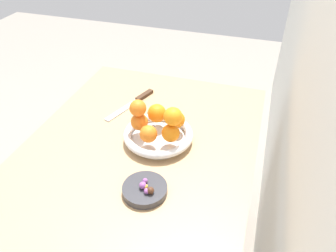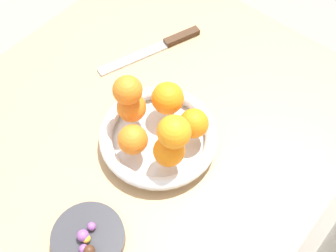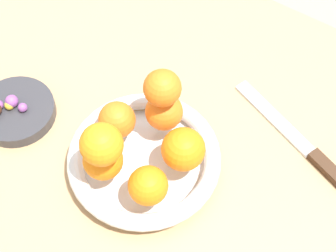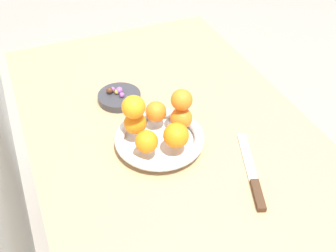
{
  "view_description": "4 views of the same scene",
  "coord_description": "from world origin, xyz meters",
  "px_view_note": "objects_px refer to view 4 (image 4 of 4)",
  "views": [
    {
      "loc": [
        0.71,
        0.34,
        1.45
      ],
      "look_at": [
        -0.09,
        0.09,
        0.82
      ],
      "focal_mm": 35.0,
      "sensor_mm": 36.0,
      "label": 1
    },
    {
      "loc": [
        0.22,
        0.34,
        1.47
      ],
      "look_at": [
        -0.1,
        0.08,
        0.82
      ],
      "focal_mm": 45.0,
      "sensor_mm": 36.0,
      "label": 2
    },
    {
      "loc": [
        -0.34,
        0.34,
        1.45
      ],
      "look_at": [
        -0.13,
        0.03,
        0.86
      ],
      "focal_mm": 55.0,
      "sensor_mm": 36.0,
      "label": 3
    },
    {
      "loc": [
        -0.86,
        0.34,
        1.5
      ],
      "look_at": [
        -0.11,
        0.03,
        0.81
      ],
      "focal_mm": 45.0,
      "sensor_mm": 36.0,
      "label": 4
    }
  ],
  "objects_px": {
    "orange_0": "(147,142)",
    "orange_3": "(156,112)",
    "candy_ball_4": "(110,90)",
    "orange_4": "(135,123)",
    "candy_ball_3": "(119,90)",
    "dining_table": "(164,141)",
    "fruit_bowl": "(159,139)",
    "orange_2": "(181,118)",
    "orange_1": "(176,135)",
    "candy_ball_0": "(112,90)",
    "candy_ball_2": "(122,95)",
    "orange_6": "(134,107)",
    "candy_dish": "(119,97)",
    "knife": "(253,176)",
    "candy_ball_1": "(117,92)",
    "orange_5": "(182,100)"
  },
  "relations": [
    {
      "from": "candy_ball_3",
      "to": "candy_ball_4",
      "type": "xyz_separation_m",
      "value": [
        0.01,
        0.03,
        -0.0
      ]
    },
    {
      "from": "orange_4",
      "to": "orange_0",
      "type": "bearing_deg",
      "value": -177.9
    },
    {
      "from": "candy_ball_1",
      "to": "knife",
      "type": "bearing_deg",
      "value": -154.08
    },
    {
      "from": "orange_2",
      "to": "orange_5",
      "type": "distance_m",
      "value": 0.06
    },
    {
      "from": "candy_dish",
      "to": "candy_ball_4",
      "type": "bearing_deg",
      "value": 55.45
    },
    {
      "from": "candy_dish",
      "to": "candy_ball_0",
      "type": "relative_size",
      "value": 7.79
    },
    {
      "from": "orange_2",
      "to": "knife",
      "type": "distance_m",
      "value": 0.23
    },
    {
      "from": "orange_2",
      "to": "candy_ball_4",
      "type": "relative_size",
      "value": 2.87
    },
    {
      "from": "orange_6",
      "to": "candy_ball_3",
      "type": "height_order",
      "value": "orange_6"
    },
    {
      "from": "orange_1",
      "to": "orange_3",
      "type": "distance_m",
      "value": 0.11
    },
    {
      "from": "orange_0",
      "to": "orange_3",
      "type": "relative_size",
      "value": 1.01
    },
    {
      "from": "orange_0",
      "to": "orange_6",
      "type": "xyz_separation_m",
      "value": [
        0.07,
        0.01,
        0.06
      ]
    },
    {
      "from": "orange_2",
      "to": "orange_4",
      "type": "bearing_deg",
      "value": 77.25
    },
    {
      "from": "candy_ball_3",
      "to": "fruit_bowl",
      "type": "bearing_deg",
      "value": -171.63
    },
    {
      "from": "candy_dish",
      "to": "orange_3",
      "type": "xyz_separation_m",
      "value": [
        -0.17,
        -0.05,
        0.06
      ]
    },
    {
      "from": "dining_table",
      "to": "candy_ball_3",
      "type": "distance_m",
      "value": 0.2
    },
    {
      "from": "fruit_bowl",
      "to": "orange_3",
      "type": "distance_m",
      "value": 0.07
    },
    {
      "from": "orange_5",
      "to": "orange_6",
      "type": "bearing_deg",
      "value": 83.03
    },
    {
      "from": "candy_ball_0",
      "to": "candy_ball_1",
      "type": "bearing_deg",
      "value": -146.7
    },
    {
      "from": "orange_0",
      "to": "orange_2",
      "type": "height_order",
      "value": "orange_2"
    },
    {
      "from": "dining_table",
      "to": "orange_3",
      "type": "height_order",
      "value": "orange_3"
    },
    {
      "from": "dining_table",
      "to": "knife",
      "type": "height_order",
      "value": "knife"
    },
    {
      "from": "orange_4",
      "to": "candy_ball_4",
      "type": "bearing_deg",
      "value": 2.1
    },
    {
      "from": "candy_ball_4",
      "to": "knife",
      "type": "xyz_separation_m",
      "value": [
        -0.44,
        -0.23,
        -0.03
      ]
    },
    {
      "from": "orange_2",
      "to": "fruit_bowl",
      "type": "bearing_deg",
      "value": 94.98
    },
    {
      "from": "candy_ball_2",
      "to": "candy_ball_3",
      "type": "relative_size",
      "value": 0.72
    },
    {
      "from": "orange_5",
      "to": "orange_3",
      "type": "bearing_deg",
      "value": 47.26
    },
    {
      "from": "dining_table",
      "to": "fruit_bowl",
      "type": "height_order",
      "value": "fruit_bowl"
    },
    {
      "from": "orange_1",
      "to": "orange_3",
      "type": "height_order",
      "value": "orange_1"
    },
    {
      "from": "candy_ball_3",
      "to": "candy_ball_4",
      "type": "bearing_deg",
      "value": 67.25
    },
    {
      "from": "candy_ball_4",
      "to": "orange_4",
      "type": "bearing_deg",
      "value": -177.9
    },
    {
      "from": "orange_4",
      "to": "candy_ball_2",
      "type": "relative_size",
      "value": 3.86
    },
    {
      "from": "dining_table",
      "to": "fruit_bowl",
      "type": "xyz_separation_m",
      "value": [
        -0.1,
        0.05,
        0.11
      ]
    },
    {
      "from": "candy_ball_2",
      "to": "candy_ball_1",
      "type": "bearing_deg",
      "value": 22.34
    },
    {
      "from": "orange_1",
      "to": "orange_5",
      "type": "distance_m",
      "value": 0.09
    },
    {
      "from": "candy_dish",
      "to": "candy_ball_2",
      "type": "relative_size",
      "value": 8.45
    },
    {
      "from": "orange_6",
      "to": "candy_ball_0",
      "type": "height_order",
      "value": "orange_6"
    },
    {
      "from": "dining_table",
      "to": "candy_ball_0",
      "type": "height_order",
      "value": "candy_ball_0"
    },
    {
      "from": "candy_dish",
      "to": "candy_ball_1",
      "type": "relative_size",
      "value": 8.33
    },
    {
      "from": "fruit_bowl",
      "to": "candy_ball_0",
      "type": "relative_size",
      "value": 14.27
    },
    {
      "from": "orange_0",
      "to": "orange_2",
      "type": "distance_m",
      "value": 0.12
    },
    {
      "from": "dining_table",
      "to": "orange_1",
      "type": "xyz_separation_m",
      "value": [
        -0.15,
        0.03,
        0.16
      ]
    },
    {
      "from": "fruit_bowl",
      "to": "orange_6",
      "type": "xyz_separation_m",
      "value": [
        0.02,
        0.06,
        0.11
      ]
    },
    {
      "from": "orange_0",
      "to": "candy_ball_3",
      "type": "height_order",
      "value": "orange_0"
    },
    {
      "from": "orange_0",
      "to": "candy_ball_3",
      "type": "relative_size",
      "value": 2.71
    },
    {
      "from": "orange_4",
      "to": "candy_ball_3",
      "type": "distance_m",
      "value": 0.21
    },
    {
      "from": "orange_4",
      "to": "candy_ball_1",
      "type": "relative_size",
      "value": 3.8
    },
    {
      "from": "orange_1",
      "to": "fruit_bowl",
      "type": "bearing_deg",
      "value": 22.98
    },
    {
      "from": "candy_ball_0",
      "to": "fruit_bowl",
      "type": "bearing_deg",
      "value": -168.39
    },
    {
      "from": "fruit_bowl",
      "to": "candy_dish",
      "type": "relative_size",
      "value": 1.83
    }
  ]
}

